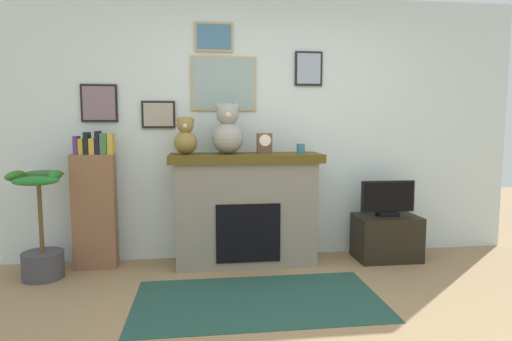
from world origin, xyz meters
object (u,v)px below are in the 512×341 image
teddy_bear_cream (186,137)px  potted_plant (41,239)px  fireplace (246,208)px  television (388,199)px  bookshelf (95,205)px  tv_stand (386,237)px  mantel_clock (264,143)px  candle_jar (301,148)px  teddy_bear_tan (228,131)px

teddy_bear_cream → potted_plant: bearing=-172.2°
fireplace → television: (1.41, -0.07, 0.07)m
bookshelf → teddy_bear_cream: size_ratio=3.68×
potted_plant → tv_stand: potted_plant is taller
potted_plant → teddy_bear_cream: (1.25, 0.17, 0.88)m
bookshelf → mantel_clock: bookshelf is taller
mantel_clock → fireplace: bearing=173.9°
potted_plant → mantel_clock: 2.16m
candle_jar → teddy_bear_cream: (-1.09, -0.00, 0.11)m
candle_jar → teddy_bear_tan: bearing=-180.0°
fireplace → television: size_ratio=2.64×
fireplace → teddy_bear_tan: (-0.17, -0.02, 0.74)m
fireplace → candle_jar: bearing=-1.9°
television → teddy_bear_tan: 1.71m
tv_stand → teddy_bear_cream: 2.21m
potted_plant → television: bearing=2.1°
fireplace → television: fireplace is taller
fireplace → bookshelf: bearing=178.7°
fireplace → candle_jar: (0.53, -0.02, 0.57)m
bookshelf → teddy_bear_cream: teddy_bear_cream is taller
bookshelf → candle_jar: bookshelf is taller
teddy_bear_cream → television: bearing=-1.5°
fireplace → teddy_bear_cream: bearing=-178.1°
teddy_bear_tan → candle_jar: bearing=0.0°
potted_plant → tv_stand: 3.22m
tv_stand → teddy_bear_cream: size_ratio=1.76×
tv_stand → mantel_clock: (-1.23, 0.05, 0.94)m
bookshelf → potted_plant: bearing=-151.3°
teddy_bear_tan → bookshelf: bearing=177.7°
potted_plant → candle_jar: candle_jar is taller
mantel_clock → teddy_bear_tan: size_ratio=0.40×
potted_plant → teddy_bear_cream: 1.54m
bookshelf → candle_jar: (1.94, -0.05, 0.51)m
teddy_bear_tan → mantel_clock: bearing=-0.1°
candle_jar → teddy_bear_tan: (-0.70, -0.00, 0.17)m
potted_plant → television: 3.23m
mantel_clock → teddy_bear_cream: teddy_bear_cream is taller
television → teddy_bear_tan: size_ratio=1.14×
potted_plant → television: size_ratio=1.75×
potted_plant → mantel_clock: size_ratio=4.92×
bookshelf → teddy_bear_tan: size_ratio=2.68×
tv_stand → mantel_clock: mantel_clock is taller
mantel_clock → teddy_bear_tan: (-0.35, 0.00, 0.12)m
potted_plant → mantel_clock: bearing=4.9°
potted_plant → candle_jar: (2.34, 0.17, 0.77)m
television → potted_plant: bearing=-177.9°
candle_jar → television: bearing=-3.4°
fireplace → television: 1.41m
candle_jar → mantel_clock: bearing=-179.8°
fireplace → teddy_bear_cream: (-0.56, -0.02, 0.68)m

